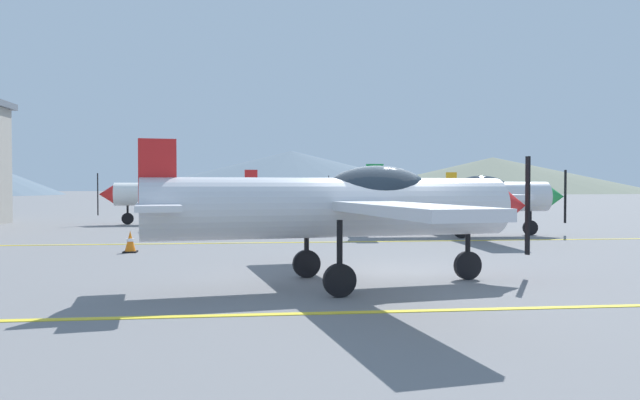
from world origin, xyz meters
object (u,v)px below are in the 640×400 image
airplane_far (181,193)px  airplane_back (394,192)px  car_sedan (456,199)px  traffic_cone_front (130,242)px  airplane_near (347,205)px  airplane_mid (465,195)px

airplane_far → airplane_back: bearing=22.0°
car_sedan → traffic_cone_front: car_sedan is taller
airplane_far → traffic_cone_front: 12.42m
car_sedan → airplane_near: bearing=-112.6°
airplane_back → airplane_far: bearing=-158.0°
airplane_far → airplane_back: (11.43, 4.62, 0.00)m
airplane_near → airplane_far: size_ratio=1.00×
airplane_near → airplane_far: same height
airplane_near → airplane_back: size_ratio=1.00×
airplane_back → car_sedan: airplane_back is taller
airplane_mid → car_sedan: airplane_mid is taller
airplane_far → airplane_back: 12.33m
airplane_far → car_sedan: (17.76, 12.26, -0.61)m
car_sedan → traffic_cone_front: 30.33m
airplane_mid → car_sedan: (6.76, 20.34, -0.61)m
airplane_mid → airplane_back: same height
car_sedan → airplane_mid: bearing=-108.4°
airplane_near → airplane_mid: bearing=59.8°
airplane_near → traffic_cone_front: (-4.99, 5.96, -1.17)m
airplane_near → airplane_mid: same height
airplane_far → traffic_cone_front: (0.06, -12.37, -1.17)m
airplane_mid → traffic_cone_front: size_ratio=14.59×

